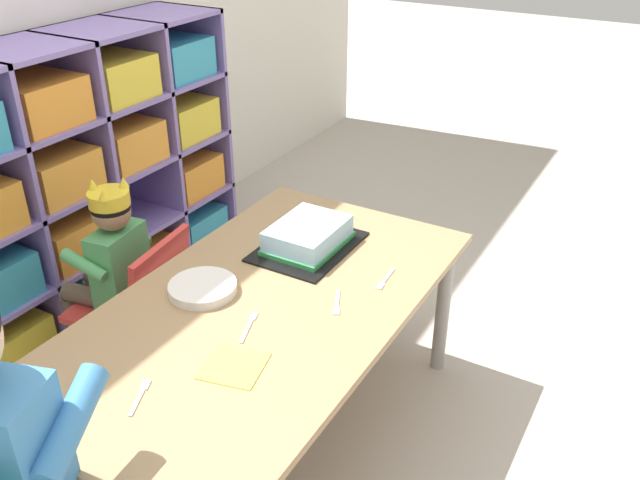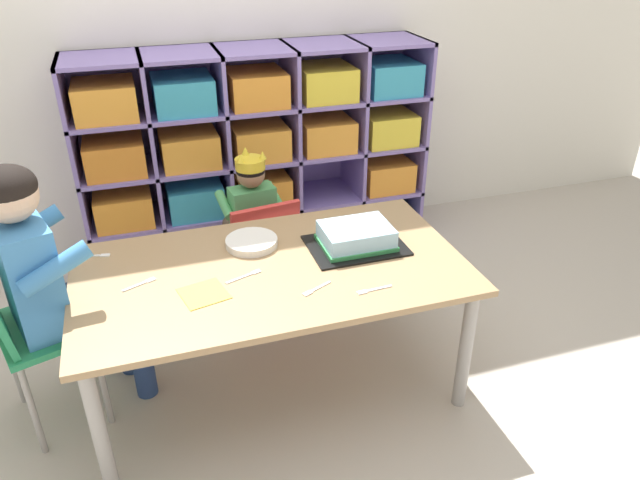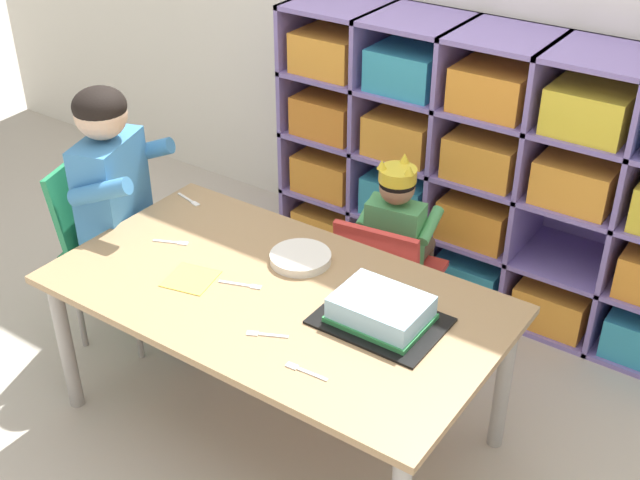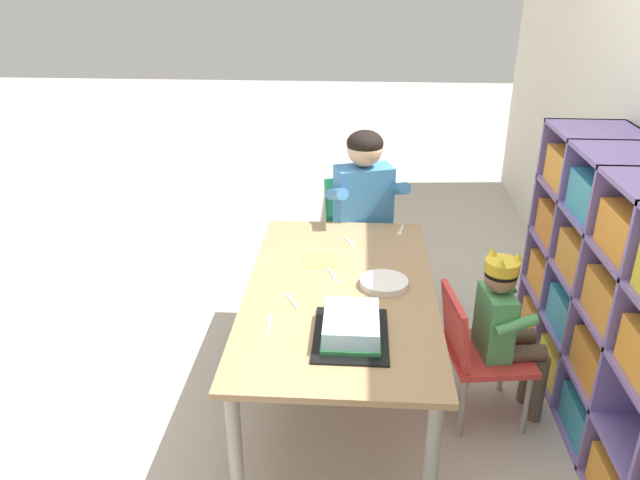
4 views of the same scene
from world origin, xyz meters
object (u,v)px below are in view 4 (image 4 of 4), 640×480
at_px(adult_helper_seated, 367,206).
at_px(fork_at_table_front_edge, 333,276).
at_px(birthday_cake_on_tray, 351,327).
at_px(fork_near_cake_tray, 401,230).
at_px(activity_table, 340,301).
at_px(child_with_crown, 505,318).
at_px(fork_scattered_mid_table, 291,300).
at_px(classroom_chair_adult_side, 359,230).
at_px(fork_by_napkin, 350,242).
at_px(classroom_chair_blue, 476,347).
at_px(fork_near_child_seat, 269,324).
at_px(paper_plate_stack, 384,283).

bearing_deg(adult_helper_seated, fork_at_table_front_edge, -120.65).
height_order(birthday_cake_on_tray, fork_near_cake_tray, birthday_cake_on_tray).
height_order(activity_table, child_with_crown, child_with_crown).
height_order(activity_table, fork_scattered_mid_table, fork_scattered_mid_table).
bearing_deg(classroom_chair_adult_side, fork_by_napkin, -114.64).
height_order(classroom_chair_adult_side, birthday_cake_on_tray, classroom_chair_adult_side).
bearing_deg(classroom_chair_blue, fork_near_child_seat, 97.29).
bearing_deg(adult_helper_seated, fork_scattered_mid_table, -127.59).
distance_m(child_with_crown, classroom_chair_adult_side, 1.13).
relative_size(child_with_crown, fork_near_child_seat, 5.89).
relative_size(birthday_cake_on_tray, fork_at_table_front_edge, 2.68).
bearing_deg(adult_helper_seated, birthday_cake_on_tray, -111.34).
xyz_separation_m(child_with_crown, birthday_cake_on_tray, (0.30, -0.64, 0.12)).
bearing_deg(paper_plate_stack, classroom_chair_blue, 74.58).
relative_size(paper_plate_stack, fork_near_cake_tray, 1.58).
xyz_separation_m(child_with_crown, classroom_chair_adult_side, (-0.95, -0.61, -0.03)).
distance_m(classroom_chair_adult_side, birthday_cake_on_tray, 1.26).
height_order(adult_helper_seated, fork_at_table_front_edge, adult_helper_seated).
relative_size(fork_near_cake_tray, fork_by_napkin, 1.07).
distance_m(child_with_crown, paper_plate_stack, 0.52).
xyz_separation_m(classroom_chair_blue, birthday_cake_on_tray, (0.29, -0.53, 0.26)).
distance_m(activity_table, fork_near_cake_tray, 0.70).
xyz_separation_m(activity_table, fork_by_napkin, (-0.47, 0.03, 0.06)).
bearing_deg(fork_near_cake_tray, fork_scattered_mid_table, 159.51).
bearing_deg(birthday_cake_on_tray, fork_near_child_seat, -100.53).
xyz_separation_m(classroom_chair_blue, fork_near_cake_tray, (-0.71, -0.29, 0.22)).
xyz_separation_m(child_with_crown, fork_near_child_seat, (0.24, -0.96, 0.08)).
height_order(classroom_chair_adult_side, adult_helper_seated, adult_helper_seated).
bearing_deg(fork_near_cake_tray, paper_plate_stack, -177.06).
xyz_separation_m(activity_table, fork_near_child_seat, (0.30, -0.26, 0.06)).
height_order(activity_table, fork_near_child_seat, fork_near_child_seat).
xyz_separation_m(activity_table, adult_helper_seated, (-0.78, 0.11, 0.14)).
distance_m(classroom_chair_adult_side, fork_by_napkin, 0.44).
height_order(classroom_chair_blue, fork_at_table_front_edge, classroom_chair_blue).
xyz_separation_m(activity_table, paper_plate_stack, (-0.04, 0.19, 0.07)).
relative_size(classroom_chair_adult_side, fork_near_child_seat, 5.49).
bearing_deg(child_with_crown, birthday_cake_on_tray, 107.37).
relative_size(activity_table, paper_plate_stack, 7.01).
height_order(fork_near_cake_tray, fork_near_child_seat, same).
xyz_separation_m(birthday_cake_on_tray, paper_plate_stack, (-0.40, 0.13, -0.02)).
height_order(classroom_chair_blue, fork_near_child_seat, classroom_chair_blue).
xyz_separation_m(adult_helper_seated, birthday_cake_on_tray, (1.14, -0.06, -0.04)).
bearing_deg(fork_near_cake_tray, adult_helper_seated, 63.73).
distance_m(activity_table, birthday_cake_on_tray, 0.38).
bearing_deg(child_with_crown, paper_plate_stack, 71.50).
bearing_deg(fork_scattered_mid_table, activity_table, 93.63).
bearing_deg(fork_by_napkin, fork_at_table_front_edge, 146.14).
height_order(classroom_chair_blue, fork_scattered_mid_table, classroom_chair_blue).
bearing_deg(fork_by_napkin, paper_plate_stack, 175.70).
relative_size(paper_plate_stack, fork_at_table_front_edge, 1.47).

